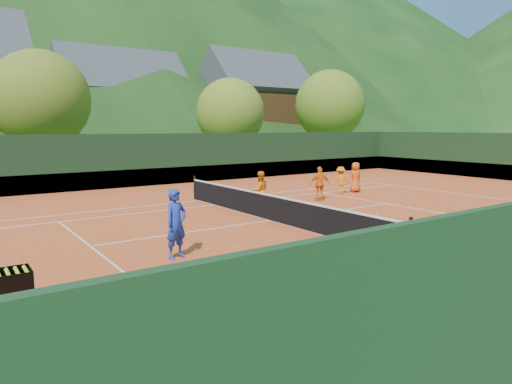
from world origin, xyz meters
TOP-DOWN VIEW (x-y plane):
  - ground at (0.00, 0.00)m, footprint 400.00×400.00m
  - clay_court at (0.00, 0.00)m, footprint 40.00×24.00m
  - mountain_far_right at (90.00, 150.00)m, footprint 260.00×260.00m
  - coach at (-4.86, -2.48)m, footprint 0.76×0.63m
  - student_a at (0.89, 1.94)m, footprint 0.85×0.71m
  - student_b at (4.52, 2.29)m, footprint 1.00×0.69m
  - student_c at (7.98, 3.35)m, footprint 0.79×0.53m
  - student_d at (6.82, 3.27)m, footprint 1.01×0.75m
  - tennis_ball_0 at (-6.32, -1.08)m, footprint 0.07×0.07m
  - tennis_ball_1 at (-4.04, -6.11)m, footprint 0.07×0.07m
  - tennis_ball_3 at (-2.81, -7.69)m, footprint 0.07×0.07m
  - tennis_ball_4 at (2.89, -1.39)m, footprint 0.07×0.07m
  - tennis_ball_5 at (-5.62, -4.16)m, footprint 0.07×0.07m
  - tennis_ball_6 at (5.92, -3.33)m, footprint 0.07×0.07m
  - tennis_ball_8 at (3.84, -1.65)m, footprint 0.07×0.07m
  - tennis_ball_9 at (-6.22, -5.14)m, footprint 0.07×0.07m
  - tennis_ball_11 at (1.28, -6.87)m, footprint 0.07×0.07m
  - tennis_ball_12 at (-1.65, -9.07)m, footprint 0.07×0.07m
  - tennis_ball_13 at (5.65, -4.30)m, footprint 0.07×0.07m
  - tennis_ball_14 at (2.57, -3.46)m, footprint 0.07×0.07m
  - tennis_ball_15 at (5.80, -2.74)m, footprint 0.07×0.07m
  - tennis_ball_16 at (-7.15, -7.56)m, footprint 0.07×0.07m
  - tennis_ball_17 at (3.47, -1.26)m, footprint 0.07×0.07m
  - tennis_ball_18 at (-0.18, -3.90)m, footprint 0.07×0.07m
  - tennis_ball_19 at (-5.87, -5.02)m, footprint 0.07×0.07m
  - tennis_ball_20 at (-7.12, -4.67)m, footprint 0.07×0.07m
  - tennis_ball_21 at (2.84, -6.34)m, footprint 0.07×0.07m
  - tennis_ball_22 at (-3.87, -2.32)m, footprint 0.07×0.07m
  - tennis_ball_23 at (1.60, -6.96)m, footprint 0.07×0.07m
  - tennis_ball_24 at (-2.77, -4.40)m, footprint 0.07×0.07m
  - tennis_ball_25 at (-3.18, -2.64)m, footprint 0.07×0.07m
  - tennis_ball_27 at (-4.84, -2.26)m, footprint 0.07×0.07m
  - court_lines at (0.00, 0.00)m, footprint 23.83×11.03m
  - tennis_net at (0.00, 0.00)m, footprint 0.10×12.07m
  - perimeter_fence at (0.00, 0.00)m, footprint 40.40×24.24m
  - ball_hopper at (-8.88, -4.72)m, footprint 0.57×0.57m
  - chalet_mid at (6.00, 34.00)m, footprint 12.65×8.82m
  - chalet_right at (20.00, 30.00)m, footprint 11.50×8.82m
  - tree_b at (-4.00, 20.00)m, footprint 6.40×6.40m
  - tree_c at (10.00, 19.00)m, footprint 5.60×5.60m
  - tree_d at (22.00, 20.00)m, footprint 6.80×6.80m

SIDE VIEW (x-z plane):
  - ground at x=0.00m, z-range 0.00..0.00m
  - clay_court at x=0.00m, z-range 0.00..0.02m
  - court_lines at x=0.00m, z-range 0.02..0.03m
  - tennis_ball_0 at x=-6.32m, z-range 0.02..0.09m
  - tennis_ball_1 at x=-4.04m, z-range 0.02..0.09m
  - tennis_ball_3 at x=-2.81m, z-range 0.02..0.09m
  - tennis_ball_4 at x=2.89m, z-range 0.02..0.09m
  - tennis_ball_5 at x=-5.62m, z-range 0.02..0.09m
  - tennis_ball_6 at x=5.92m, z-range 0.02..0.09m
  - tennis_ball_8 at x=3.84m, z-range 0.02..0.09m
  - tennis_ball_9 at x=-6.22m, z-range 0.02..0.09m
  - tennis_ball_11 at x=1.28m, z-range 0.02..0.09m
  - tennis_ball_12 at x=-1.65m, z-range 0.02..0.09m
  - tennis_ball_13 at x=5.65m, z-range 0.02..0.09m
  - tennis_ball_14 at x=2.57m, z-range 0.02..0.09m
  - tennis_ball_15 at x=5.80m, z-range 0.02..0.09m
  - tennis_ball_16 at x=-7.15m, z-range 0.02..0.09m
  - tennis_ball_17 at x=3.47m, z-range 0.02..0.09m
  - tennis_ball_18 at x=-0.18m, z-range 0.02..0.09m
  - tennis_ball_19 at x=-5.87m, z-range 0.02..0.09m
  - tennis_ball_20 at x=-7.12m, z-range 0.02..0.09m
  - tennis_ball_21 at x=2.84m, z-range 0.02..0.09m
  - tennis_ball_22 at x=-3.87m, z-range 0.02..0.09m
  - tennis_ball_23 at x=1.60m, z-range 0.02..0.09m
  - tennis_ball_24 at x=-2.77m, z-range 0.02..0.09m
  - tennis_ball_25 at x=-3.18m, z-range 0.02..0.09m
  - tennis_ball_27 at x=-4.84m, z-range 0.02..0.09m
  - tennis_net at x=0.00m, z-range -0.03..1.07m
  - student_d at x=6.82m, z-range 0.02..1.42m
  - ball_hopper at x=-8.88m, z-range 0.27..1.27m
  - student_c at x=7.98m, z-range 0.02..1.59m
  - student_b at x=4.52m, z-range 0.02..1.60m
  - student_a at x=0.89m, z-range 0.02..1.61m
  - coach at x=-4.86m, z-range 0.02..1.83m
  - perimeter_fence at x=0.00m, z-range -0.23..2.77m
  - tree_c at x=10.00m, z-range 0.87..8.22m
  - chalet_mid at x=6.00m, z-range -0.74..10.72m
  - tree_b at x=-4.00m, z-range 0.99..9.39m
  - chalet_right at x=20.00m, z-range -0.70..11.21m
  - tree_d at x=22.00m, z-range 1.06..9.98m
  - mountain_far_right at x=90.00m, z-range 0.00..95.00m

